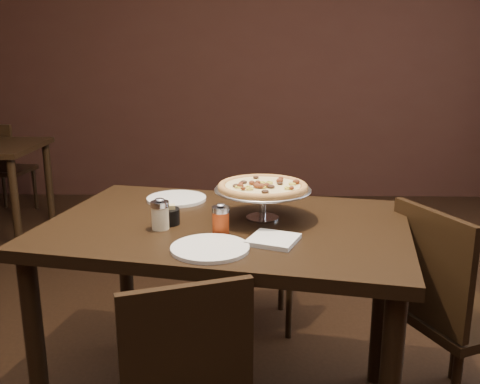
{
  "coord_description": "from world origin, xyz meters",
  "views": [
    {
      "loc": [
        0.08,
        -1.9,
        1.46
      ],
      "look_at": [
        0.04,
        0.07,
        0.94
      ],
      "focal_mm": 40.0,
      "sensor_mm": 36.0,
      "label": 1
    }
  ],
  "objects": [
    {
      "name": "serving_spatula",
      "position": [
        0.13,
        0.0,
        0.96
      ],
      "size": [
        0.14,
        0.14,
        0.02
      ],
      "rotation": [
        0.0,
        0.0,
        -0.67
      ],
      "color": "#ADADB4",
      "rests_on": "pizza_stand"
    },
    {
      "name": "chair_far",
      "position": [
        0.12,
        0.72,
        0.46
      ],
      "size": [
        0.42,
        0.42,
        0.83
      ],
      "rotation": [
        0.0,
        0.0,
        3.21
      ],
      "color": "black",
      "rests_on": "ground"
    },
    {
      "name": "bg_chair_far",
      "position": [
        -2.16,
        2.78,
        0.47
      ],
      "size": [
        0.45,
        0.45,
        0.85
      ],
      "rotation": [
        0.0,
        0.0,
        2.99
      ],
      "color": "black",
      "rests_on": "ground"
    },
    {
      "name": "packet_caddy",
      "position": [
        -0.23,
        -0.01,
        0.87
      ],
      "size": [
        0.1,
        0.1,
        0.07
      ],
      "rotation": [
        0.0,
        0.0,
        0.13
      ],
      "color": "black",
      "rests_on": "dining_table"
    },
    {
      "name": "dining_table",
      "position": [
        -0.01,
        0.02,
        0.73
      ],
      "size": [
        1.49,
        1.14,
        0.84
      ],
      "rotation": [
        0.0,
        0.0,
        -0.2
      ],
      "color": "black",
      "rests_on": "ground"
    },
    {
      "name": "chair_side",
      "position": [
        0.87,
        0.03,
        0.49
      ],
      "size": [
        0.55,
        0.55,
        0.9
      ],
      "rotation": [
        0.0,
        0.0,
        1.99
      ],
      "color": "black",
      "rests_on": "ground"
    },
    {
      "name": "plate_near",
      "position": [
        -0.05,
        -0.28,
        0.84
      ],
      "size": [
        0.26,
        0.26,
        0.01
      ],
      "primitive_type": "cylinder",
      "color": "white",
      "rests_on": "dining_table"
    },
    {
      "name": "parmesan_shaker",
      "position": [
        -0.24,
        -0.07,
        0.89
      ],
      "size": [
        0.07,
        0.07,
        0.12
      ],
      "color": "#FBF1C3",
      "rests_on": "dining_table"
    },
    {
      "name": "plate_left",
      "position": [
        -0.24,
        0.32,
        0.84
      ],
      "size": [
        0.26,
        0.26,
        0.01
      ],
      "primitive_type": "cylinder",
      "color": "white",
      "rests_on": "dining_table"
    },
    {
      "name": "pizza_stand",
      "position": [
        0.13,
        0.06,
        0.96
      ],
      "size": [
        0.37,
        0.37,
        0.15
      ],
      "color": "#ADADB4",
      "rests_on": "dining_table"
    },
    {
      "name": "room",
      "position": [
        0.06,
        0.03,
        1.4
      ],
      "size": [
        6.04,
        7.04,
        2.84
      ],
      "color": "black",
      "rests_on": "ground"
    },
    {
      "name": "pepper_flake_shaker",
      "position": [
        -0.02,
        -0.11,
        0.89
      ],
      "size": [
        0.06,
        0.06,
        0.11
      ],
      "color": "maroon",
      "rests_on": "dining_table"
    },
    {
      "name": "napkin_stack",
      "position": [
        0.16,
        -0.2,
        0.85
      ],
      "size": [
        0.2,
        0.2,
        0.02
      ],
      "primitive_type": "cube",
      "rotation": [
        0.0,
        0.0,
        -0.38
      ],
      "color": "white",
      "rests_on": "dining_table"
    }
  ]
}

